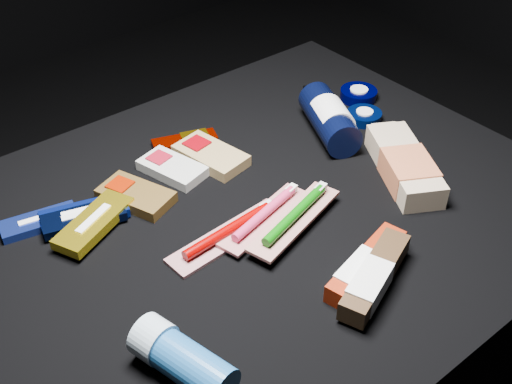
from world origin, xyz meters
TOP-DOWN VIEW (x-y plane):
  - ground at (0.00, 0.00)m, footprint 3.00×3.00m
  - cloth_table at (0.00, 0.00)m, footprint 0.98×0.78m
  - luna_bar_0 at (-0.28, 0.17)m, footprint 0.12×0.07m
  - luna_bar_1 at (-0.22, 0.14)m, footprint 0.14×0.09m
  - luna_bar_2 at (-0.22, 0.13)m, footprint 0.13×0.08m
  - luna_bar_3 at (-0.22, 0.11)m, footprint 0.15×0.10m
  - clif_bar_0 at (-0.13, 0.14)m, footprint 0.10×0.13m
  - clif_bar_1 at (-0.05, 0.17)m, footprint 0.09×0.13m
  - clif_bar_2 at (0.03, 0.15)m, footprint 0.09×0.14m
  - power_bar at (0.03, 0.22)m, footprint 0.12×0.07m
  - lotion_bottle at (0.24, 0.08)m, footprint 0.13×0.21m
  - cream_tin_upper at (0.38, 0.13)m, footprint 0.07×0.07m
  - cream_tin_lower at (0.33, 0.07)m, footprint 0.07×0.07m
  - bodywash_bottle at (0.25, -0.09)m, footprint 0.16×0.21m
  - deodorant_stick at (-0.26, -0.19)m, footprint 0.08×0.14m
  - toothbrush_pack_0 at (-0.07, -0.03)m, footprint 0.21×0.06m
  - toothbrush_pack_1 at (-0.00, -0.04)m, footprint 0.19×0.08m
  - toothbrush_pack_2 at (0.02, -0.08)m, footprint 0.20×0.10m
  - toothpaste_carton_red at (0.03, -0.21)m, footprint 0.17×0.07m
  - toothpaste_carton_green at (0.02, -0.24)m, footprint 0.17×0.10m

SIDE VIEW (x-z plane):
  - ground at x=0.00m, z-range 0.00..0.00m
  - cloth_table at x=0.00m, z-range 0.00..0.40m
  - power_bar at x=0.03m, z-range 0.40..0.41m
  - luna_bar_0 at x=-0.28m, z-range 0.40..0.41m
  - toothbrush_pack_0 at x=-0.07m, z-range 0.40..0.42m
  - clif_bar_1 at x=-0.05m, z-range 0.40..0.42m
  - cream_tin_lower at x=0.33m, z-range 0.40..0.42m
  - clif_bar_0 at x=-0.13m, z-range 0.40..0.42m
  - cream_tin_upper at x=0.38m, z-range 0.40..0.42m
  - clif_bar_2 at x=0.03m, z-range 0.40..0.42m
  - luna_bar_1 at x=-0.22m, z-range 0.40..0.42m
  - luna_bar_2 at x=-0.22m, z-range 0.40..0.42m
  - toothbrush_pack_1 at x=0.00m, z-range 0.40..0.42m
  - toothpaste_carton_red at x=0.03m, z-range 0.40..0.43m
  - luna_bar_3 at x=-0.22m, z-range 0.41..0.42m
  - bodywash_bottle at x=0.25m, z-range 0.40..0.44m
  - toothpaste_carton_green at x=0.02m, z-range 0.41..0.44m
  - toothbrush_pack_2 at x=0.02m, z-range 0.41..0.43m
  - deodorant_stick at x=-0.26m, z-range 0.40..0.45m
  - lotion_bottle at x=0.24m, z-range 0.40..0.47m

